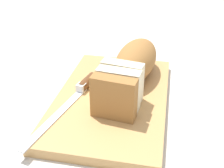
# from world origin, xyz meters

# --- Properties ---
(ground_plane) EXTENTS (3.00, 3.00, 0.00)m
(ground_plane) POSITION_xyz_m (0.00, 0.00, 0.00)
(ground_plane) COLOR beige
(cutting_board) EXTENTS (0.42, 0.26, 0.02)m
(cutting_board) POSITION_xyz_m (0.00, 0.00, 0.01)
(cutting_board) COLOR tan
(cutting_board) RESTS_ON ground_plane
(bread_loaf) EXTENTS (0.31, 0.13, 0.09)m
(bread_loaf) POSITION_xyz_m (-0.06, 0.03, 0.07)
(bread_loaf) COLOR #996633
(bread_loaf) RESTS_ON cutting_board
(bread_knife) EXTENTS (0.28, 0.08, 0.02)m
(bread_knife) POSITION_xyz_m (0.01, -0.08, 0.03)
(bread_knife) COLOR silver
(bread_knife) RESTS_ON cutting_board
(crumb_near_knife) EXTENTS (0.00, 0.00, 0.00)m
(crumb_near_knife) POSITION_xyz_m (-0.03, -0.05, 0.02)
(crumb_near_knife) COLOR tan
(crumb_near_knife) RESTS_ON cutting_board
(crumb_near_loaf) EXTENTS (0.01, 0.01, 0.01)m
(crumb_near_loaf) POSITION_xyz_m (0.05, -0.03, 0.03)
(crumb_near_loaf) COLOR tan
(crumb_near_loaf) RESTS_ON cutting_board
(crumb_stray_left) EXTENTS (0.01, 0.01, 0.01)m
(crumb_stray_left) POSITION_xyz_m (-0.05, -0.01, 0.03)
(crumb_stray_left) COLOR tan
(crumb_stray_left) RESTS_ON cutting_board
(crumb_stray_right) EXTENTS (0.00, 0.00, 0.00)m
(crumb_stray_right) POSITION_xyz_m (0.01, 0.02, 0.02)
(crumb_stray_right) COLOR tan
(crumb_stray_right) RESTS_ON cutting_board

